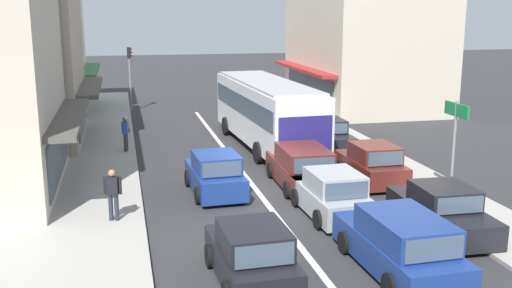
# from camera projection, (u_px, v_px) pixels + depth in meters

# --- Properties ---
(ground_plane) EXTENTS (140.00, 140.00, 0.00)m
(ground_plane) POSITION_uv_depth(u_px,v_px,m) (258.00, 192.00, 21.97)
(ground_plane) COLOR #2D2D30
(lane_centre_line) EXTENTS (0.20, 28.00, 0.01)m
(lane_centre_line) POSITION_uv_depth(u_px,v_px,m) (237.00, 165.00, 25.77)
(lane_centre_line) COLOR silver
(lane_centre_line) RESTS_ON ground
(sidewalk_left) EXTENTS (5.20, 44.00, 0.14)m
(sidewalk_left) POSITION_uv_depth(u_px,v_px,m) (76.00, 161.00, 26.19)
(sidewalk_left) COLOR #A39E96
(sidewalk_left) RESTS_ON ground
(kerb_right) EXTENTS (2.80, 44.00, 0.12)m
(kerb_right) POSITION_uv_depth(u_px,v_px,m) (355.00, 147.00, 29.01)
(kerb_right) COLOR #A39E96
(kerb_right) RESTS_ON ground
(shopfront_mid_block) EXTENTS (8.00, 8.70, 7.66)m
(shopfront_mid_block) POSITION_uv_depth(u_px,v_px,m) (6.00, 66.00, 29.41)
(shopfront_mid_block) COLOR #B2A38E
(shopfront_mid_block) RESTS_ON ground
(shopfront_far_end) EXTENTS (7.25, 9.32, 8.35)m
(shopfront_far_end) POSITION_uv_depth(u_px,v_px,m) (31.00, 48.00, 38.07)
(shopfront_far_end) COLOR silver
(shopfront_far_end) RESTS_ON ground
(building_right_far) EXTENTS (8.74, 11.98, 9.20)m
(building_right_far) POSITION_uv_depth(u_px,v_px,m) (364.00, 39.00, 40.45)
(building_right_far) COLOR beige
(building_right_far) RESTS_ON ground
(city_bus) EXTENTS (3.12, 10.96, 3.23)m
(city_bus) POSITION_uv_depth(u_px,v_px,m) (267.00, 109.00, 28.79)
(city_bus) COLOR silver
(city_bus) RESTS_ON ground
(hatchback_adjacent_lane_trail) EXTENTS (1.94, 3.77, 1.54)m
(hatchback_adjacent_lane_trail) POSITION_uv_depth(u_px,v_px,m) (215.00, 175.00, 21.64)
(hatchback_adjacent_lane_trail) COLOR navy
(hatchback_adjacent_lane_trail) RESTS_ON ground
(hatchback_behind_bus_near) EXTENTS (1.91, 3.75, 1.54)m
(hatchback_behind_bus_near) POSITION_uv_depth(u_px,v_px,m) (252.00, 256.00, 14.49)
(hatchback_behind_bus_near) COLOR black
(hatchback_behind_bus_near) RESTS_ON ground
(hatchback_queue_gap_filler) EXTENTS (1.90, 3.74, 1.54)m
(hatchback_queue_gap_filler) POSITION_uv_depth(u_px,v_px,m) (332.00, 195.00, 19.27)
(hatchback_queue_gap_filler) COLOR #9EA3A8
(hatchback_queue_gap_filler) RESTS_ON ground
(wagon_adjacent_lane_lead) EXTENTS (2.05, 4.55, 1.58)m
(wagon_adjacent_lane_lead) POSITION_uv_depth(u_px,v_px,m) (400.00, 245.00, 15.12)
(wagon_adjacent_lane_lead) COLOR navy
(wagon_adjacent_lane_lead) RESTS_ON ground
(wagon_queue_far_back) EXTENTS (2.01, 4.54, 1.58)m
(wagon_queue_far_back) POSITION_uv_depth(u_px,v_px,m) (302.00, 168.00, 22.43)
(wagon_queue_far_back) COLOR #561E19
(wagon_queue_far_back) RESTS_ON ground
(parked_sedan_kerb_front) EXTENTS (1.99, 4.25, 1.47)m
(parked_sedan_kerb_front) POSITION_uv_depth(u_px,v_px,m) (442.00, 211.00, 17.89)
(parked_sedan_kerb_front) COLOR black
(parked_sedan_kerb_front) RESTS_ON ground
(parked_hatchback_kerb_second) EXTENTS (1.83, 3.71, 1.54)m
(parked_hatchback_kerb_second) POSITION_uv_depth(u_px,v_px,m) (372.00, 164.00, 23.10)
(parked_hatchback_kerb_second) COLOR #561E19
(parked_hatchback_kerb_second) RESTS_ON ground
(parked_sedan_kerb_third) EXTENTS (1.97, 4.24, 1.47)m
(parked_sedan_kerb_third) POSITION_uv_depth(u_px,v_px,m) (326.00, 135.00, 28.71)
(parked_sedan_kerb_third) COLOR black
(parked_sedan_kerb_third) RESTS_ON ground
(parked_hatchback_kerb_rear) EXTENTS (1.90, 3.74, 1.54)m
(parked_hatchback_kerb_rear) POSITION_uv_depth(u_px,v_px,m) (292.00, 115.00, 33.78)
(parked_hatchback_kerb_rear) COLOR #1E6638
(parked_hatchback_kerb_rear) RESTS_ON ground
(traffic_light_downstreet) EXTENTS (0.33, 0.24, 4.20)m
(traffic_light_downstreet) POSITION_uv_depth(u_px,v_px,m) (130.00, 68.00, 38.75)
(traffic_light_downstreet) COLOR gray
(traffic_light_downstreet) RESTS_ON ground
(directional_road_sign) EXTENTS (0.10, 1.40, 3.60)m
(directional_road_sign) POSITION_uv_depth(u_px,v_px,m) (455.00, 128.00, 19.96)
(directional_road_sign) COLOR gray
(directional_road_sign) RESTS_ON ground
(pedestrian_with_handbag_near) EXTENTS (0.37, 0.66, 1.63)m
(pedestrian_with_handbag_near) POSITION_uv_depth(u_px,v_px,m) (125.00, 131.00, 27.54)
(pedestrian_with_handbag_near) COLOR #333338
(pedestrian_with_handbag_near) RESTS_ON sidewalk_left
(pedestrian_browsing_midblock) EXTENTS (0.55, 0.31, 1.63)m
(pedestrian_browsing_midblock) POSITION_uv_depth(u_px,v_px,m) (113.00, 192.00, 18.43)
(pedestrian_browsing_midblock) COLOR #232838
(pedestrian_browsing_midblock) RESTS_ON sidewalk_left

